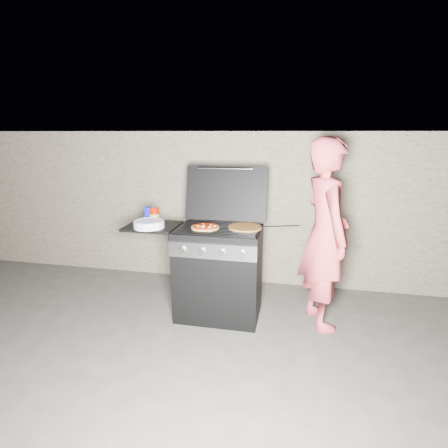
% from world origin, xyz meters
% --- Properties ---
extents(ground, '(50.00, 50.00, 0.00)m').
position_xyz_m(ground, '(0.00, 0.00, 0.00)').
color(ground, '#3A3632').
extents(stone_wall, '(8.00, 0.35, 1.80)m').
position_xyz_m(stone_wall, '(0.00, 1.05, 0.90)').
color(stone_wall, '#776A56').
rests_on(stone_wall, ground).
extents(gas_grill, '(1.34, 0.79, 0.91)m').
position_xyz_m(gas_grill, '(-0.25, 0.00, 0.46)').
color(gas_grill, black).
rests_on(gas_grill, ground).
extents(pizza_topped, '(0.29, 0.29, 0.03)m').
position_xyz_m(pizza_topped, '(-0.12, -0.05, 0.93)').
color(pizza_topped, '#B88248').
rests_on(pizza_topped, gas_grill).
extents(pizza_plain, '(0.36, 0.36, 0.02)m').
position_xyz_m(pizza_plain, '(0.25, 0.03, 0.92)').
color(pizza_plain, '#B78532').
rests_on(pizza_plain, gas_grill).
extents(sauce_jar, '(0.12, 0.12, 0.15)m').
position_xyz_m(sauce_jar, '(-0.70, 0.12, 0.98)').
color(sauce_jar, '#8E0E00').
rests_on(sauce_jar, gas_grill).
extents(blue_carton, '(0.08, 0.05, 0.15)m').
position_xyz_m(blue_carton, '(-0.76, 0.11, 0.98)').
color(blue_carton, '#0C0EA0').
rests_on(blue_carton, gas_grill).
extents(plate_stack, '(0.38, 0.38, 0.07)m').
position_xyz_m(plate_stack, '(-0.66, -0.10, 0.94)').
color(plate_stack, silver).
rests_on(plate_stack, gas_grill).
extents(person, '(0.60, 0.74, 1.76)m').
position_xyz_m(person, '(0.98, 0.06, 0.88)').
color(person, '#C73E48').
rests_on(person, ground).
extents(tongs, '(0.39, 0.16, 0.08)m').
position_xyz_m(tongs, '(0.55, 0.00, 0.95)').
color(tongs, black).
rests_on(tongs, gas_grill).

